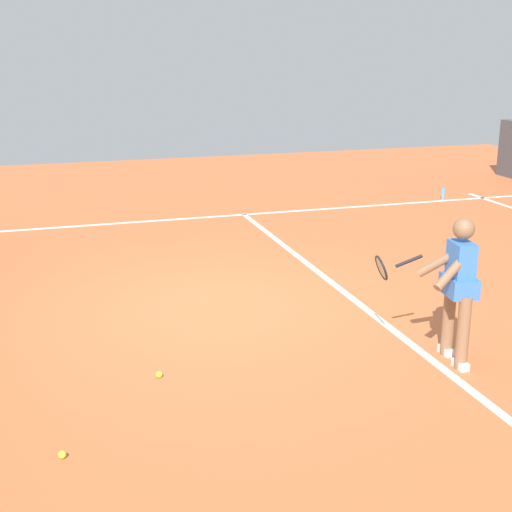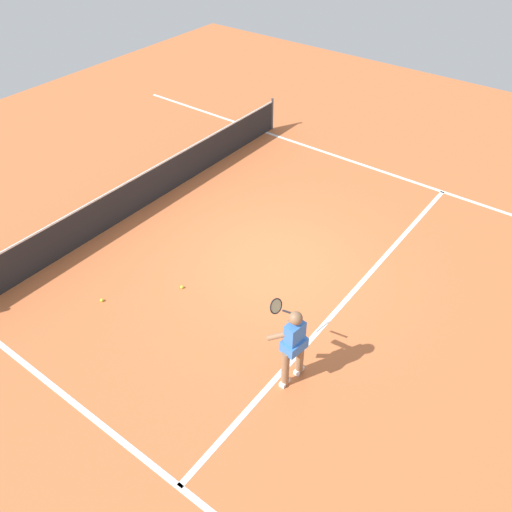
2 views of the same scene
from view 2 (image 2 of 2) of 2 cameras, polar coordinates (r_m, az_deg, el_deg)
The scene contains 8 objects.
ground_plane at distance 11.40m, azimuth 2.22°, elevation -0.78°, with size 25.14×25.14×0.00m, color #C66638.
service_line_marking at distance 10.77m, azimuth 9.88°, elevation -4.35°, with size 9.75×0.10×0.01m, color white.
sideline_left_marking at distance 9.12m, azimuth -16.57°, elevation -16.65°, with size 0.10×17.33×0.01m, color white.
sideline_right_marking at distance 14.98m, azimuth 13.18°, elevation 8.87°, with size 0.10×17.33×0.01m, color white.
court_net at distance 13.27m, azimuth -11.53°, elevation 7.19°, with size 10.43×0.08×0.98m.
tennis_player at distance 8.67m, azimuth 3.98°, elevation -9.26°, with size 0.87×0.91×1.55m.
tennis_ball_near at distance 10.93m, azimuth -16.18°, elevation -4.56°, with size 0.07×0.07×0.07m, color #D1E533.
tennis_ball_mid at distance 10.88m, azimuth -7.94°, elevation -3.31°, with size 0.07×0.07×0.07m, color #D1E533.
Camera 2 is at (-7.25, -4.90, 7.32)m, focal length 37.39 mm.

